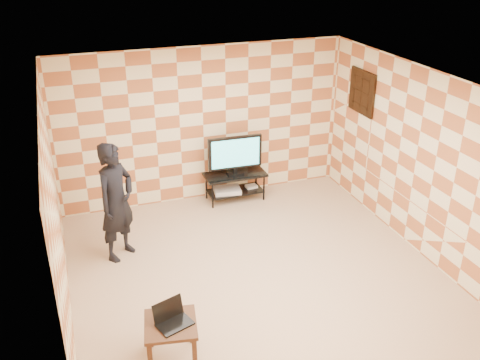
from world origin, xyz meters
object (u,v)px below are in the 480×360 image
person (116,202)px  tv (235,154)px  tv_stand (235,181)px  side_table (171,329)px

person → tv: bearing=-13.4°
tv → tv_stand: bearing=92.4°
side_table → person: bearing=95.8°
tv → side_table: (-1.93, -3.48, -0.47)m
tv_stand → person: 2.51m
side_table → tv: bearing=60.9°
side_table → person: person is taller
tv → person: (-2.17, -1.15, 0.00)m
tv_stand → tv: bearing=-87.6°
tv_stand → tv: (0.00, -0.00, 0.52)m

